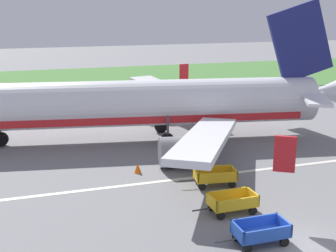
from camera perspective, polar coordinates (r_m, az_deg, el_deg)
ground_plane at (r=22.37m, az=16.49°, el=-14.43°), size 220.00×220.00×0.00m
grass_strip at (r=68.78m, az=-7.73°, el=5.81°), size 220.00×28.00×0.06m
apron_stripe at (r=30.00m, az=6.26°, el=-6.14°), size 120.00×0.36×0.01m
airplane at (r=36.62m, az=-2.78°, el=2.78°), size 37.57×30.31×11.34m
baggage_cart_third_in_row at (r=21.92m, az=11.59°, el=-12.94°), size 3.56×1.42×1.07m
baggage_cart_fourth_in_row at (r=24.66m, az=8.11°, el=-9.50°), size 3.56×1.45×1.07m
baggage_cart_far_end at (r=28.05m, az=5.93°, el=-6.35°), size 3.62×1.75×1.07m
traffic_cone_near_plane at (r=30.16m, az=-3.85°, el=-5.32°), size 0.49×0.49×0.65m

